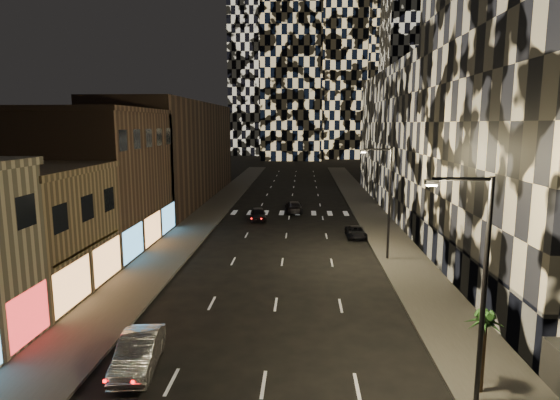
# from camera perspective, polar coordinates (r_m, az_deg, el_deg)

# --- Properties ---
(sidewalk_left) EXTENTS (4.00, 120.00, 0.15)m
(sidewalk_left) POSITION_cam_1_polar(r_m,az_deg,el_deg) (59.66, -8.45, -1.41)
(sidewalk_left) COLOR #47443F
(sidewalk_left) RESTS_ON ground
(sidewalk_right) EXTENTS (4.00, 120.00, 0.15)m
(sidewalk_right) POSITION_cam_1_polar(r_m,az_deg,el_deg) (59.11, 10.94, -1.57)
(sidewalk_right) COLOR #47443F
(sidewalk_right) RESTS_ON ground
(curb_left) EXTENTS (0.20, 120.00, 0.15)m
(curb_left) POSITION_cam_1_polar(r_m,az_deg,el_deg) (59.28, -6.46, -1.43)
(curb_left) COLOR #4C4C47
(curb_left) RESTS_ON ground
(curb_right) EXTENTS (0.20, 120.00, 0.15)m
(curb_right) POSITION_cam_1_polar(r_m,az_deg,el_deg) (58.85, 8.91, -1.56)
(curb_right) COLOR #4C4C47
(curb_right) RESTS_ON ground
(retail_tan) EXTENTS (10.00, 10.00, 8.00)m
(retail_tan) POSITION_cam_1_polar(r_m,az_deg,el_deg) (34.75, -29.72, -3.68)
(retail_tan) COLOR #786548
(retail_tan) RESTS_ON ground
(retail_brown) EXTENTS (10.00, 15.00, 12.00)m
(retail_brown) POSITION_cam_1_polar(r_m,az_deg,el_deg) (45.29, -21.49, 2.24)
(retail_brown) COLOR brown
(retail_brown) RESTS_ON ground
(retail_filler_left) EXTENTS (10.00, 40.00, 14.00)m
(retail_filler_left) POSITION_cam_1_polar(r_m,az_deg,el_deg) (70.11, -12.64, 5.77)
(retail_filler_left) COLOR brown
(retail_filler_left) RESTS_ON ground
(midrise_base) EXTENTS (0.60, 25.00, 3.00)m
(midrise_base) POSITION_cam_1_polar(r_m,az_deg,el_deg) (35.04, 20.62, -7.16)
(midrise_base) COLOR #383838
(midrise_base) RESTS_ON ground
(midrise_filler_right) EXTENTS (16.00, 40.00, 18.00)m
(midrise_filler_right) POSITION_cam_1_polar(r_m,az_deg,el_deg) (67.07, 18.88, 7.05)
(midrise_filler_right) COLOR #232326
(midrise_filler_right) RESTS_ON ground
(tower_center_low) EXTENTS (18.00, 18.00, 95.00)m
(tower_center_low) POSITION_cam_1_polar(r_m,az_deg,el_deg) (151.94, 1.51, 23.19)
(tower_center_low) COLOR black
(tower_center_low) RESTS_ON ground
(streetlight_near) EXTENTS (2.55, 0.25, 9.00)m
(streetlight_near) POSITION_cam_1_polar(r_m,az_deg,el_deg) (19.58, 23.07, -8.46)
(streetlight_near) COLOR black
(streetlight_near) RESTS_ON sidewalk_right
(streetlight_far) EXTENTS (2.55, 0.25, 9.00)m
(streetlight_far) POSITION_cam_1_polar(r_m,az_deg,el_deg) (38.50, 12.87, 0.53)
(streetlight_far) COLOR black
(streetlight_far) RESTS_ON sidewalk_right
(car_silver_parked) EXTENTS (2.18, 4.89, 1.56)m
(car_silver_parked) POSITION_cam_1_polar(r_m,az_deg,el_deg) (23.29, -16.86, -17.35)
(car_silver_parked) COLOR #9F9FA5
(car_silver_parked) RESTS_ON ground
(car_dark_midlane) EXTENTS (2.30, 4.52, 1.47)m
(car_dark_midlane) POSITION_cam_1_polar(r_m,az_deg,el_deg) (53.91, -2.67, -1.74)
(car_dark_midlane) COLOR black
(car_dark_midlane) RESTS_ON ground
(car_dark_oncoming) EXTENTS (2.41, 5.14, 1.45)m
(car_dark_oncoming) POSITION_cam_1_polar(r_m,az_deg,el_deg) (58.63, 1.69, -0.85)
(car_dark_oncoming) COLOR black
(car_dark_oncoming) RESTS_ON ground
(car_dark_rightlane) EXTENTS (1.93, 4.00, 1.10)m
(car_dark_rightlane) POSITION_cam_1_polar(r_m,az_deg,el_deg) (46.48, 9.25, -3.89)
(car_dark_rightlane) COLOR black
(car_dark_rightlane) RESTS_ON ground
(palm_tree) EXTENTS (1.77, 1.77, 3.49)m
(palm_tree) POSITION_cam_1_polar(r_m,az_deg,el_deg) (21.20, 23.67, -13.82)
(palm_tree) COLOR #47331E
(palm_tree) RESTS_ON sidewalk_right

